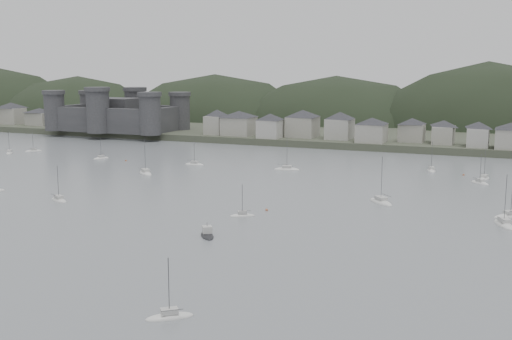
% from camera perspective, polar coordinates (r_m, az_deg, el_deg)
% --- Properties ---
extents(ground, '(900.00, 900.00, 0.00)m').
position_cam_1_polar(ground, '(111.81, -15.25, -8.84)').
color(ground, slate).
rests_on(ground, ground).
extents(far_shore_land, '(900.00, 250.00, 3.00)m').
position_cam_1_polar(far_shore_land, '(385.30, 12.82, 4.26)').
color(far_shore_land, '#383D2D').
rests_on(far_shore_land, ground).
extents(forested_ridge, '(851.55, 103.94, 102.57)m').
position_cam_1_polar(forested_ridge, '(360.74, 12.79, 1.88)').
color(forested_ridge, black).
rests_on(forested_ridge, ground).
extents(castle, '(66.00, 43.00, 20.00)m').
position_cam_1_polar(castle, '(323.16, -12.56, 5.01)').
color(castle, '#343537').
rests_on(castle, far_shore_land).
extents(waterfront_town, '(451.48, 28.46, 12.92)m').
position_cam_1_polar(waterfront_town, '(268.14, 19.33, 3.36)').
color(waterfront_town, '#9A988D').
rests_on(waterfront_town, far_shore_land).
extents(moored_fleet, '(263.33, 157.07, 12.91)m').
position_cam_1_polar(moored_fleet, '(173.05, -2.43, -2.01)').
color(moored_fleet, silver).
rests_on(moored_fleet, ground).
extents(motor_launch_far, '(5.99, 6.93, 3.65)m').
position_cam_1_polar(motor_launch_far, '(129.05, -4.49, -5.94)').
color(motor_launch_far, black).
rests_on(motor_launch_far, ground).
extents(mooring_buoys, '(184.22, 146.20, 0.70)m').
position_cam_1_polar(mooring_buoys, '(149.98, -2.47, -3.80)').
color(mooring_buoys, '#B25F3B').
rests_on(mooring_buoys, ground).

